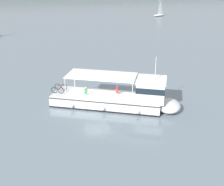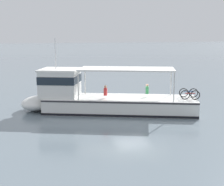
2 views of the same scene
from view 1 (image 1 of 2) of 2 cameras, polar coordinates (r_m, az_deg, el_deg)
name	(u,v)px [view 1 (image 1 of 2)]	position (r m, az deg, el deg)	size (l,w,h in m)	color
ground_plane	(97,107)	(28.54, -2.99, -2.76)	(400.00, 400.00, 0.00)	slate
ferry_main	(122,97)	(28.10, 2.03, -0.89)	(12.78, 8.33, 5.32)	white
sailboat_off_bow	(159,14)	(93.77, 9.37, 15.22)	(4.92, 3.40, 5.40)	white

